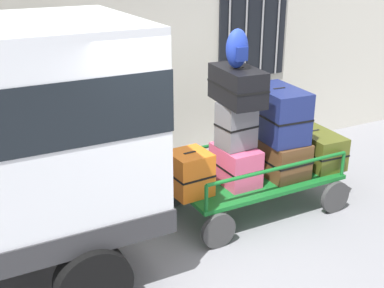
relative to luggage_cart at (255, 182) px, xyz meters
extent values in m
plane|color=gray|center=(-1.03, -0.54, -0.38)|extent=(40.00, 40.00, 0.00)
cube|color=beige|center=(-1.03, 1.93, 2.12)|extent=(12.00, 0.30, 5.00)
cube|color=black|center=(1.09, 1.76, 1.62)|extent=(1.20, 0.04, 1.50)
cylinder|color=gray|center=(0.64, 1.72, 1.62)|extent=(0.03, 0.03, 1.50)
cylinder|color=gray|center=(0.94, 1.72, 1.62)|extent=(0.03, 0.03, 1.50)
cylinder|color=gray|center=(1.24, 1.72, 1.62)|extent=(0.03, 0.03, 1.50)
cylinder|color=gray|center=(1.54, 1.72, 1.62)|extent=(0.03, 0.03, 1.50)
cylinder|color=black|center=(-2.43, -0.98, -0.03)|extent=(0.70, 0.22, 0.70)
cube|color=#146023|center=(0.00, 0.00, 0.07)|extent=(2.06, 1.07, 0.05)
cylinder|color=#383838|center=(0.86, -0.55, -0.17)|extent=(0.42, 0.06, 0.42)
cylinder|color=#383838|center=(0.86, 0.55, -0.17)|extent=(0.42, 0.06, 0.42)
cylinder|color=#383838|center=(-0.86, -0.55, -0.17)|extent=(0.42, 0.06, 0.42)
cylinder|color=#383838|center=(-0.86, 0.55, -0.17)|extent=(0.42, 0.06, 0.42)
cylinder|color=#146023|center=(0.99, -0.49, 0.24)|extent=(0.04, 0.04, 0.31)
cylinder|color=#146023|center=(0.99, 0.49, 0.24)|extent=(0.04, 0.04, 0.31)
cylinder|color=#146023|center=(-0.99, -0.49, 0.24)|extent=(0.04, 0.04, 0.31)
cylinder|color=#146023|center=(-0.99, 0.49, 0.24)|extent=(0.04, 0.04, 0.31)
cylinder|color=#146023|center=(0.00, -0.49, 0.40)|extent=(1.98, 0.04, 0.04)
cylinder|color=#146023|center=(0.00, 0.49, 0.40)|extent=(1.98, 0.04, 0.04)
cube|color=orange|center=(-0.95, -0.04, 0.35)|extent=(0.46, 0.46, 0.51)
cube|color=black|center=(-0.95, -0.04, 0.35)|extent=(0.47, 0.47, 0.02)
cube|color=black|center=(-0.95, -0.04, 0.60)|extent=(0.15, 0.04, 0.02)
cube|color=#CC4C72|center=(-0.32, -0.03, 0.32)|extent=(0.41, 0.61, 0.46)
cube|color=black|center=(-0.32, -0.03, 0.32)|extent=(0.42, 0.62, 0.02)
cube|color=black|center=(-0.32, -0.03, 0.54)|extent=(0.14, 0.03, 0.02)
cube|color=slate|center=(-0.32, -0.01, 0.83)|extent=(0.42, 0.36, 0.54)
cube|color=black|center=(-0.32, -0.01, 0.83)|extent=(0.43, 0.38, 0.02)
cube|color=black|center=(-0.32, -0.01, 1.09)|extent=(0.14, 0.04, 0.02)
cube|color=black|center=(-0.32, -0.01, 1.31)|extent=(0.47, 0.80, 0.41)
cube|color=black|center=(-0.32, -0.01, 1.31)|extent=(0.48, 0.81, 0.02)
cube|color=black|center=(-0.32, -0.01, 1.51)|extent=(0.14, 0.04, 0.02)
cube|color=brown|center=(0.32, 0.03, 0.31)|extent=(0.50, 0.89, 0.45)
cube|color=black|center=(0.32, 0.03, 0.31)|extent=(0.51, 0.90, 0.02)
cube|color=black|center=(0.32, 0.03, 0.53)|extent=(0.16, 0.03, 0.02)
cube|color=navy|center=(0.32, 0.03, 0.86)|extent=(0.55, 0.85, 0.64)
cube|color=black|center=(0.32, 0.03, 0.86)|extent=(0.56, 0.86, 0.02)
cube|color=black|center=(0.32, 0.03, 1.18)|extent=(0.16, 0.04, 0.02)
cube|color=#4C5119|center=(0.95, 0.03, 0.31)|extent=(0.49, 0.96, 0.43)
cube|color=black|center=(0.95, 0.03, 0.31)|extent=(0.50, 0.98, 0.02)
cube|color=black|center=(0.95, 0.03, 0.52)|extent=(0.15, 0.04, 0.02)
ellipsoid|color=navy|center=(-0.36, -0.04, 1.74)|extent=(0.27, 0.19, 0.44)
cube|color=navy|center=(-0.36, -0.13, 1.70)|extent=(0.14, 0.06, 0.15)
camera|label=1|loc=(-3.40, -4.70, 2.79)|focal=46.78mm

